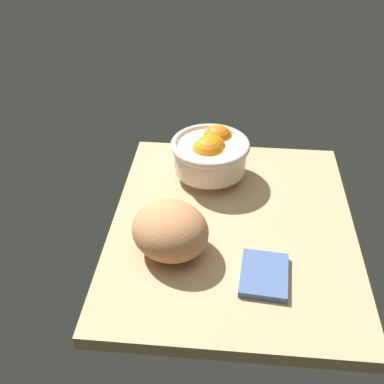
{
  "coord_description": "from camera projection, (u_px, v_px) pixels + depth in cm",
  "views": [
    {
      "loc": [
        78.13,
        -1.79,
        68.04
      ],
      "look_at": [
        -3.99,
        -9.28,
        5.0
      ],
      "focal_mm": 44.06,
      "sensor_mm": 36.0,
      "label": 1
    }
  ],
  "objects": [
    {
      "name": "ground_plane",
      "position": [
        232.0,
        229.0,
        1.04
      ],
      "size": [
        64.08,
        52.74,
        3.0
      ],
      "primitive_type": "cube",
      "color": "tan"
    },
    {
      "name": "fruit_bowl",
      "position": [
        210.0,
        153.0,
        1.13
      ],
      "size": [
        19.0,
        19.0,
        11.63
      ],
      "color": "beige",
      "rests_on": "ground"
    },
    {
      "name": "bread_loaf",
      "position": [
        170.0,
        230.0,
        0.93
      ],
      "size": [
        21.24,
        21.52,
        10.62
      ],
      "primitive_type": "ellipsoid",
      "rotation": [
        0.0,
        0.0,
        4.07
      ],
      "color": "tan",
      "rests_on": "ground"
    },
    {
      "name": "napkin_folded",
      "position": [
        264.0,
        275.0,
        0.9
      ],
      "size": [
        12.35,
        9.94,
        1.4
      ],
      "primitive_type": "cube",
      "rotation": [
        0.0,
        0.0,
        -0.08
      ],
      "color": "#49649B",
      "rests_on": "ground"
    }
  ]
}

